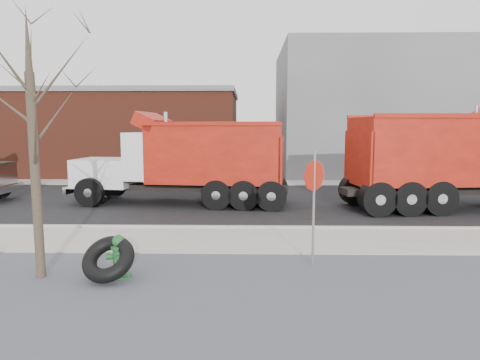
{
  "coord_description": "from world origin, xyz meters",
  "views": [
    {
      "loc": [
        0.91,
        -10.69,
        2.97
      ],
      "look_at": [
        0.65,
        2.05,
        1.4
      ],
      "focal_mm": 32.0,
      "sensor_mm": 36.0,
      "label": 1
    }
  ],
  "objects_px": {
    "truck_tire": "(108,259)",
    "dump_truck_red_a": "(463,157)",
    "dump_truck_red_b": "(189,159)",
    "stop_sign": "(314,187)",
    "fire_hydrant": "(119,258)"
  },
  "relations": [
    {
      "from": "truck_tire",
      "to": "dump_truck_red_a",
      "type": "xyz_separation_m",
      "value": [
        10.46,
        7.64,
        1.47
      ]
    },
    {
      "from": "truck_tire",
      "to": "dump_truck_red_b",
      "type": "xyz_separation_m",
      "value": [
        0.43,
        8.39,
        1.33
      ]
    },
    {
      "from": "stop_sign",
      "to": "dump_truck_red_b",
      "type": "height_order",
      "value": "dump_truck_red_b"
    },
    {
      "from": "truck_tire",
      "to": "stop_sign",
      "type": "height_order",
      "value": "stop_sign"
    },
    {
      "from": "fire_hydrant",
      "to": "stop_sign",
      "type": "distance_m",
      "value": 4.23
    },
    {
      "from": "dump_truck_red_a",
      "to": "truck_tire",
      "type": "bearing_deg",
      "value": -150.06
    },
    {
      "from": "truck_tire",
      "to": "dump_truck_red_b",
      "type": "relative_size",
      "value": 0.14
    },
    {
      "from": "fire_hydrant",
      "to": "dump_truck_red_b",
      "type": "height_order",
      "value": "dump_truck_red_b"
    },
    {
      "from": "dump_truck_red_a",
      "to": "dump_truck_red_b",
      "type": "xyz_separation_m",
      "value": [
        -10.03,
        0.74,
        -0.14
      ]
    },
    {
      "from": "dump_truck_red_a",
      "to": "fire_hydrant",
      "type": "bearing_deg",
      "value": -150.44
    },
    {
      "from": "stop_sign",
      "to": "dump_truck_red_a",
      "type": "distance_m",
      "value": 9.2
    },
    {
      "from": "dump_truck_red_a",
      "to": "stop_sign",
      "type": "bearing_deg",
      "value": -140.07
    },
    {
      "from": "dump_truck_red_b",
      "to": "fire_hydrant",
      "type": "bearing_deg",
      "value": 94.06
    },
    {
      "from": "truck_tire",
      "to": "dump_truck_red_b",
      "type": "distance_m",
      "value": 8.5
    },
    {
      "from": "fire_hydrant",
      "to": "dump_truck_red_b",
      "type": "bearing_deg",
      "value": 73.25
    }
  ]
}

